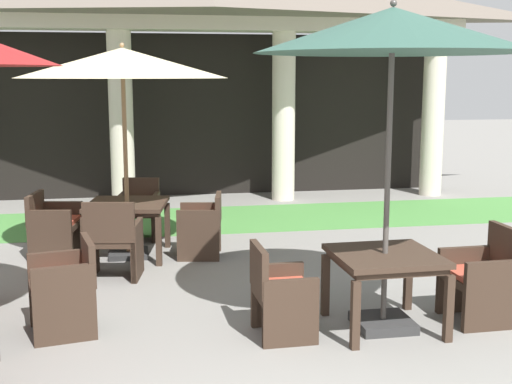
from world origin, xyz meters
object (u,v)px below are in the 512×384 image
at_px(patio_umbrella_mid_right, 393,34).
at_px(patio_chair_mid_right_east, 483,279).
at_px(patio_chair_mid_left_west, 53,226).
at_px(terracotta_urn, 97,234).
at_px(patio_umbrella_mid_left, 122,65).
at_px(patio_chair_mid_left_east, 202,226).
at_px(patio_table_mid_left, 127,209).
at_px(patio_chair_mid_right_west, 280,294).
at_px(patio_table_mid_right, 385,263).
at_px(patio_chair_near_foreground_east, 65,288).
at_px(patio_chair_mid_left_north, 139,211).
at_px(patio_chair_mid_left_south, 113,242).

xyz_separation_m(patio_umbrella_mid_right, patio_chair_mid_right_east, (0.98, 0.02, -2.24)).
height_order(patio_chair_mid_left_west, terracotta_urn, patio_chair_mid_left_west).
relative_size(patio_umbrella_mid_left, patio_chair_mid_left_east, 3.34).
height_order(patio_chair_mid_right_east, terracotta_urn, patio_chair_mid_right_east).
xyz_separation_m(patio_table_mid_left, patio_chair_mid_right_west, (1.34, -2.98, -0.23)).
distance_m(patio_umbrella_mid_right, patio_chair_mid_right_east, 2.45).
relative_size(patio_umbrella_mid_right, patio_chair_mid_right_east, 3.25).
relative_size(patio_chair_mid_left_east, patio_table_mid_right, 0.86).
relative_size(patio_umbrella_mid_right, terracotta_urn, 7.24).
xyz_separation_m(patio_table_mid_left, patio_umbrella_mid_right, (2.32, -2.96, 2.03)).
bearing_deg(patio_table_mid_right, patio_umbrella_mid_right, 69.44).
relative_size(patio_chair_mid_right_east, terracotta_urn, 2.23).
relative_size(patio_umbrella_mid_left, patio_chair_mid_right_east, 2.98).
bearing_deg(patio_chair_near_foreground_east, patio_chair_mid_right_east, -106.77).
distance_m(patio_table_mid_left, terracotta_urn, 0.84).
xyz_separation_m(patio_chair_near_foreground_east, patio_chair_mid_left_north, (0.69, 3.49, -0.02)).
bearing_deg(patio_table_mid_left, patio_chair_mid_left_north, 80.53).
relative_size(patio_chair_mid_left_north, patio_chair_mid_right_east, 0.94).
bearing_deg(patio_umbrella_mid_left, patio_chair_mid_left_west, 170.53).
bearing_deg(patio_chair_mid_right_east, patio_chair_mid_left_south, 58.81).
distance_m(patio_chair_mid_left_east, patio_chair_mid_right_east, 3.66).
height_order(patio_umbrella_mid_left, patio_table_mid_right, patio_umbrella_mid_left).
bearing_deg(patio_umbrella_mid_right, patio_chair_mid_left_east, 116.31).
distance_m(patio_umbrella_mid_left, patio_chair_mid_right_east, 4.87).
xyz_separation_m(patio_umbrella_mid_right, patio_chair_mid_right_west, (-0.98, -0.02, -2.26)).
bearing_deg(patio_chair_mid_left_north, patio_chair_mid_left_west, 44.99).
relative_size(patio_umbrella_mid_left, patio_chair_mid_left_west, 3.26).
xyz_separation_m(patio_table_mid_left, patio_chair_mid_left_north, (0.16, 0.94, -0.22)).
distance_m(patio_chair_mid_left_west, patio_umbrella_mid_right, 5.04).
height_order(patio_chair_near_foreground_east, patio_chair_mid_left_north, patio_chair_near_foreground_east).
relative_size(patio_table_mid_right, patio_chair_mid_right_west, 1.13).
bearing_deg(terracotta_urn, patio_chair_near_foreground_east, -92.20).
bearing_deg(patio_table_mid_right, patio_chair_mid_left_east, 116.31).
bearing_deg(patio_chair_mid_left_east, patio_chair_mid_right_east, -130.12).
xyz_separation_m(patio_chair_near_foreground_east, patio_chair_mid_right_east, (3.84, -0.39, -0.01)).
bearing_deg(patio_chair_mid_right_west, patio_chair_mid_left_west, -145.19).
height_order(patio_chair_near_foreground_east, patio_table_mid_left, patio_chair_near_foreground_east).
bearing_deg(patio_chair_mid_right_east, patio_chair_mid_left_west, 52.68).
height_order(patio_chair_near_foreground_east, patio_chair_mid_left_south, patio_chair_mid_left_south).
bearing_deg(patio_chair_mid_right_east, patio_chair_mid_left_east, 39.22).
xyz_separation_m(patio_chair_mid_right_east, terracotta_urn, (-3.72, 3.53, -0.24)).
distance_m(patio_umbrella_mid_right, patio_chair_mid_right_west, 2.47).
height_order(patio_chair_near_foreground_east, terracotta_urn, patio_chair_near_foreground_east).
bearing_deg(patio_chair_mid_right_west, patio_umbrella_mid_left, -156.95).
relative_size(patio_chair_mid_left_west, patio_chair_mid_left_south, 0.89).
distance_m(patio_chair_mid_left_west, patio_chair_mid_left_south, 1.35).
distance_m(patio_table_mid_left, patio_table_mid_right, 3.77).
distance_m(patio_chair_mid_left_west, patio_table_mid_right, 4.52).
xyz_separation_m(patio_table_mid_right, terracotta_urn, (-2.74, 3.55, -0.45)).
height_order(patio_table_mid_left, patio_chair_mid_right_east, patio_chair_mid_right_east).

